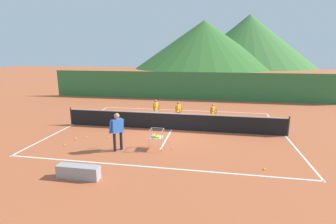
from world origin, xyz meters
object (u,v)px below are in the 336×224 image
object	(u,v)px
tennis_ball_6	(264,169)
tennis_ball_2	(76,139)
instructor	(117,128)
tennis_ball_3	(165,135)
tennis_ball_0	(172,148)
tennis_ball_5	(108,137)
ball_cart	(156,136)
courtside_bench	(78,172)
tennis_ball_4	(86,137)
tennis_ball_1	(65,145)
student_1	(178,110)
student_2	(213,111)
tennis_net	(172,121)
student_0	(156,107)

from	to	relation	value
tennis_ball_6	tennis_ball_2	bearing A→B (deg)	167.83
instructor	tennis_ball_3	bearing A→B (deg)	56.24
tennis_ball_0	tennis_ball_5	world-z (taller)	same
ball_cart	tennis_ball_6	xyz separation A→B (m)	(4.39, -1.33, -0.55)
tennis_ball_6	tennis_ball_3	bearing A→B (deg)	143.33
courtside_bench	ball_cart	bearing A→B (deg)	57.05
tennis_ball_3	tennis_ball_5	world-z (taller)	same
tennis_ball_5	instructor	bearing A→B (deg)	-53.31
tennis_ball_0	tennis_ball_2	size ratio (longest dim) A/B	1.00
tennis_ball_0	tennis_ball_4	xyz separation A→B (m)	(-4.57, 0.71, 0.00)
tennis_ball_4	instructor	bearing A→B (deg)	-29.82
tennis_ball_1	tennis_ball_6	distance (m)	8.73
instructor	tennis_ball_2	distance (m)	2.99
tennis_ball_2	tennis_ball_5	bearing A→B (deg)	17.01
student_1	student_2	xyz separation A→B (m)	(2.12, 0.08, -0.05)
ball_cart	student_1	bearing A→B (deg)	86.16
tennis_ball_0	tennis_ball_1	size ratio (longest dim) A/B	1.00
instructor	tennis_ball_2	bearing A→B (deg)	159.04
tennis_ball_1	student_1	bearing A→B (deg)	48.00
instructor	tennis_ball_0	xyz separation A→B (m)	(2.34, 0.56, -0.98)
tennis_ball_1	courtside_bench	size ratio (longest dim) A/B	0.05
tennis_ball_1	tennis_ball_3	size ratio (longest dim) A/B	1.00
tennis_net	student_2	bearing A→B (deg)	39.46
tennis_net	ball_cart	size ratio (longest dim) A/B	13.69
ball_cart	student_0	bearing A→B (deg)	103.21
tennis_net	student_2	distance (m)	2.91
tennis_ball_3	tennis_ball_6	xyz separation A→B (m)	(4.40, -3.27, 0.00)
tennis_ball_2	tennis_ball_3	distance (m)	4.48
student_0	tennis_ball_1	distance (m)	6.34
tennis_net	instructor	world-z (taller)	instructor
student_1	tennis_ball_0	size ratio (longest dim) A/B	18.88
courtside_bench	student_2	bearing A→B (deg)	60.65
tennis_ball_5	student_1	bearing A→B (deg)	50.65
tennis_net	instructor	xyz separation A→B (m)	(-1.82, -3.43, 0.52)
tennis_ball_6	tennis_ball_4	bearing A→B (deg)	165.50
tennis_net	ball_cart	bearing A→B (deg)	-93.72
instructor	tennis_net	bearing A→B (deg)	62.08
tennis_net	courtside_bench	bearing A→B (deg)	-110.04
instructor	student_0	xyz separation A→B (m)	(0.43, 5.57, -0.24)
courtside_bench	tennis_ball_1	bearing A→B (deg)	129.50
tennis_ball_1	ball_cart	bearing A→B (deg)	5.21
instructor	student_2	world-z (taller)	instructor
tennis_net	tennis_ball_2	world-z (taller)	tennis_net
tennis_ball_1	tennis_ball_2	bearing A→B (deg)	88.53
instructor	ball_cart	bearing A→B (deg)	16.16
instructor	tennis_ball_6	xyz separation A→B (m)	(6.01, -0.85, -0.98)
tennis_ball_6	student_2	bearing A→B (deg)	107.65
student_0	tennis_ball_3	xyz separation A→B (m)	(1.19, -3.15, -0.74)
student_2	tennis_ball_5	size ratio (longest dim) A/B	17.65
tennis_net	tennis_ball_3	world-z (taller)	tennis_net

